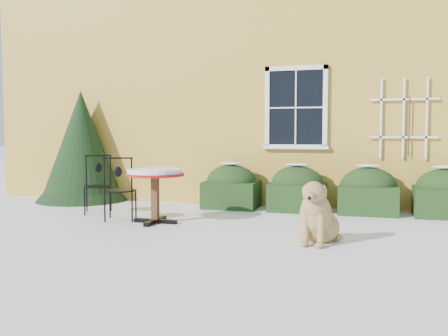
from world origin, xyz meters
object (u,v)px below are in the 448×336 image
(bistro_table, at_px, (155,178))
(dog, at_px, (317,217))
(evergreen_shrub, at_px, (82,157))
(patio_chair_far, at_px, (98,184))
(patio_chair_near, at_px, (120,189))

(bistro_table, bearing_deg, dog, -16.41)
(evergreen_shrub, relative_size, patio_chair_far, 2.24)
(patio_chair_far, bearing_deg, patio_chair_near, -65.32)
(dog, bearing_deg, patio_chair_far, 167.89)
(evergreen_shrub, bearing_deg, patio_chair_near, -45.54)
(bistro_table, distance_m, patio_chair_near, 0.70)
(patio_chair_far, bearing_deg, evergreen_shrub, 103.95)
(bistro_table, xyz_separation_m, dog, (2.70, -0.80, -0.39))
(bistro_table, bearing_deg, patio_chair_far, 154.80)
(evergreen_shrub, distance_m, dog, 6.14)
(bistro_table, relative_size, patio_chair_near, 0.89)
(evergreen_shrub, height_order, patio_chair_far, evergreen_shrub)
(patio_chair_near, xyz_separation_m, patio_chair_far, (-0.78, 0.63, -0.01))
(patio_chair_near, bearing_deg, evergreen_shrub, -63.93)
(patio_chair_near, height_order, dog, patio_chair_near)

